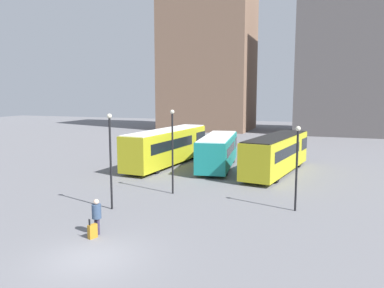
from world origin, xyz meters
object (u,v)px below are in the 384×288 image
lamp_post_0 (172,145)px  lamp_post_1 (110,153)px  bus_1 (218,150)px  lamp_post_2 (297,161)px  bus_0 (168,145)px  bus_2 (277,153)px  traveler (97,213)px  suitcase (92,231)px

lamp_post_0 → lamp_post_1: 4.77m
bus_1 → lamp_post_2: lamp_post_2 is taller
bus_0 → bus_2: 10.12m
traveler → lamp_post_0: (0.62, 7.97, 2.29)m
bus_1 → lamp_post_0: lamp_post_0 is taller
bus_2 → lamp_post_0: bearing=157.7°
bus_2 → lamp_post_0: lamp_post_0 is taller
bus_2 → lamp_post_2: bearing=-157.6°
lamp_post_0 → lamp_post_1: bearing=-115.4°
bus_0 → lamp_post_2: lamp_post_2 is taller
bus_1 → lamp_post_1: lamp_post_1 is taller
bus_1 → traveler: (-1.10, -17.51, -0.57)m
bus_0 → lamp_post_0: 10.53m
bus_1 → lamp_post_2: bearing=-152.3°
bus_2 → suitcase: bus_2 is taller
bus_1 → suitcase: 18.09m
lamp_post_2 → traveler: bearing=-141.5°
lamp_post_1 → suitcase: bearing=-70.0°
bus_2 → lamp_post_1: size_ratio=2.08×
lamp_post_0 → lamp_post_2: size_ratio=1.16×
bus_0 → lamp_post_1: size_ratio=2.28×
bus_1 → lamp_post_0: bearing=169.6°
lamp_post_0 → lamp_post_2: (8.01, -1.11, -0.40)m
traveler → lamp_post_2: size_ratio=0.35×
bus_2 → lamp_post_2: (2.28, -10.23, 1.18)m
bus_1 → bus_2: bearing=-102.1°
traveler → bus_2: bearing=-1.6°
suitcase → bus_0: bearing=30.9°
bus_0 → traveler: (3.76, -17.43, -0.80)m
bus_2 → suitcase: bearing=170.3°
bus_1 → lamp_post_2: 13.11m
lamp_post_0 → lamp_post_2: lamp_post_0 is taller
lamp_post_1 → bus_0: bearing=99.6°
traveler → bus_1: bearing=15.2°
bus_2 → traveler: 18.25m
bus_0 → lamp_post_0: bearing=-150.2°
bus_1 → suitcase: size_ratio=10.20×
lamp_post_2 → bus_1: bearing=125.2°
bus_0 → lamp_post_0: (4.38, -9.46, 1.48)m
bus_2 → lamp_post_1: lamp_post_1 is taller
lamp_post_1 → bus_1: bearing=79.6°
traveler → lamp_post_2: bearing=-32.7°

